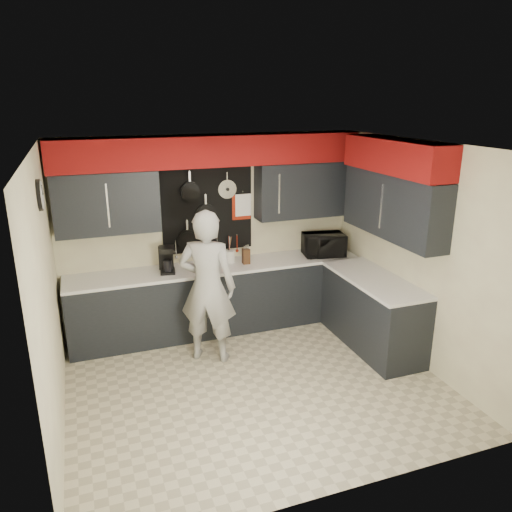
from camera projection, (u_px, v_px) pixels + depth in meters
name	position (u px, v px, depth m)	size (l,w,h in m)	color
ground	(255.00, 383.00, 5.57)	(4.00, 4.00, 0.00)	#BFB695
back_wall_assembly	(214.00, 181.00, 6.39)	(4.00, 0.36, 2.60)	beige
right_wall_assembly	(397.00, 196.00, 5.81)	(0.36, 3.50, 2.60)	beige
left_wall_assembly	(48.00, 295.00, 4.53)	(0.05, 3.50, 2.60)	beige
base_cabinets	(261.00, 302.00, 6.60)	(3.95, 2.20, 0.92)	black
microwave	(324.00, 245.00, 6.96)	(0.56, 0.38, 0.31)	black
knife_block	(246.00, 256.00, 6.63)	(0.09, 0.09, 0.20)	#3D1F13
utensil_crock	(230.00, 256.00, 6.69)	(0.13, 0.13, 0.16)	white
coffee_maker	(167.00, 259.00, 6.30)	(0.22, 0.25, 0.34)	black
person	(207.00, 287.00, 5.83)	(0.68, 0.44, 1.85)	#A2A2A0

